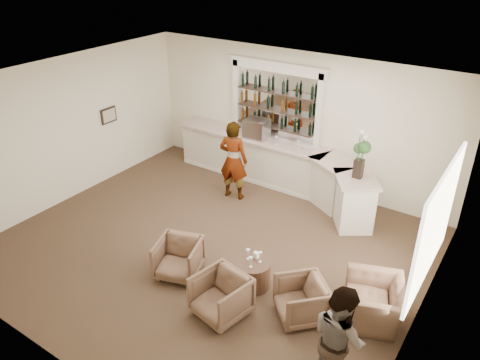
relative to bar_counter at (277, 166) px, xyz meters
The scene contains 19 objects.
ground 3.05m from the bar_counter, 86.88° to the right, with size 8.00×8.00×0.00m, color brown.
room_shell 2.91m from the bar_counter, 81.89° to the right, with size 8.04×7.02×3.32m.
bar_counter is the anchor object (origin of this frame).
back_bar_alcove 1.55m from the bar_counter, 129.15° to the left, with size 2.64×0.25×3.00m.
cocktail_table 3.80m from the bar_counter, 66.69° to the right, with size 0.64×0.64×0.50m, color #523723.
sommelier 1.24m from the bar_counter, 121.09° to the right, with size 0.70×0.46×1.91m, color gray.
guest 5.83m from the bar_counter, 52.28° to the right, with size 0.83×0.65×1.71m, color gray.
armchair_left 3.99m from the bar_counter, 86.98° to the right, with size 0.77×0.79×0.72m, color brown.
armchair_center 4.62m from the bar_counter, 71.57° to the right, with size 0.80×0.83×0.75m, color brown.
armchair_right 4.52m from the bar_counter, 55.22° to the right, with size 0.75×0.77×0.70m, color brown.
armchair_far 4.71m from the bar_counter, 40.84° to the right, with size 1.04×0.91×0.68m, color brown.
espresso_machine 1.04m from the bar_counter, behind, with size 0.55×0.46×0.49m, color silver.
flower_vase 2.56m from the bar_counter, 14.53° to the right, with size 0.28×0.28×1.06m.
wine_glass_bar_left 0.67m from the bar_counter, 155.81° to the right, with size 0.07×0.07×0.21m, color white, non-canonical shape.
wine_glass_bar_right 0.85m from the bar_counter, ahead, with size 0.07×0.07×0.21m, color white, non-canonical shape.
wine_glass_tbl_a 3.71m from the bar_counter, 68.21° to the right, with size 0.07×0.07×0.21m, color white, non-canonical shape.
wine_glass_tbl_b 3.75m from the bar_counter, 64.81° to the right, with size 0.07×0.07×0.21m, color white, non-canonical shape.
wine_glass_tbl_c 3.92m from the bar_counter, 66.91° to the right, with size 0.07×0.07×0.21m, color white, non-canonical shape.
napkin_holder 3.65m from the bar_counter, 66.11° to the right, with size 0.08×0.08×0.12m, color white.
Camera 1 is at (4.82, -6.07, 5.59)m, focal length 35.00 mm.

